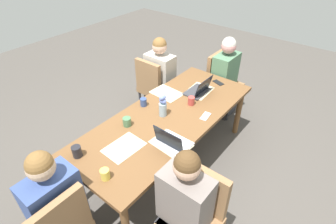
% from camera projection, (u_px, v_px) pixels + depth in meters
% --- Properties ---
extents(ground_plane, '(10.00, 10.00, 0.00)m').
position_uv_depth(ground_plane, '(168.00, 162.00, 3.30)').
color(ground_plane, '#4C4742').
extents(dining_table, '(2.25, 0.92, 0.73)m').
position_uv_depth(dining_table, '(168.00, 121.00, 2.91)').
color(dining_table, brown).
rests_on(dining_table, ground_plane).
extents(chair_head_right_left_near, '(0.44, 0.44, 0.90)m').
position_uv_depth(chair_head_right_left_near, '(221.00, 80.00, 3.96)').
color(chair_head_right_left_near, olive).
rests_on(chair_head_right_left_near, ground_plane).
extents(person_head_right_left_near, '(0.40, 0.36, 1.19)m').
position_uv_depth(person_head_right_left_near, '(224.00, 82.00, 3.86)').
color(person_head_right_left_near, '#2D2D33').
rests_on(person_head_right_left_near, ground_plane).
extents(chair_far_left_mid, '(0.44, 0.44, 0.90)m').
position_uv_depth(chair_far_left_mid, '(154.00, 85.00, 3.85)').
color(chair_far_left_mid, olive).
rests_on(chair_far_left_mid, ground_plane).
extents(person_far_left_mid, '(0.36, 0.40, 1.19)m').
position_uv_depth(person_far_left_mid, '(160.00, 82.00, 3.85)').
color(person_far_left_mid, '#2D2D33').
rests_on(person_far_left_mid, ground_plane).
extents(chair_near_left_far, '(0.44, 0.44, 0.90)m').
position_uv_depth(chair_near_left_far, '(195.00, 212.00, 2.18)').
color(chair_near_left_far, olive).
rests_on(chair_near_left_far, ground_plane).
extents(person_near_left_far, '(0.36, 0.40, 1.19)m').
position_uv_depth(person_near_left_far, '(184.00, 213.00, 2.15)').
color(person_near_left_far, '#2D2D33').
rests_on(person_near_left_far, ground_plane).
extents(person_head_left_right_near, '(0.40, 0.36, 1.19)m').
position_uv_depth(person_head_left_right_near, '(60.00, 213.00, 2.14)').
color(person_head_left_right_near, '#2D2D33').
rests_on(person_head_left_right_near, ground_plane).
extents(flower_vase, '(0.08, 0.08, 0.26)m').
position_uv_depth(flower_vase, '(163.00, 105.00, 2.80)').
color(flower_vase, '#8EA8B7').
rests_on(flower_vase, dining_table).
extents(placemat_head_right_left_near, '(0.38, 0.28, 0.00)m').
position_uv_depth(placemat_head_right_left_near, '(199.00, 91.00, 3.28)').
color(placemat_head_right_left_near, beige).
rests_on(placemat_head_right_left_near, dining_table).
extents(placemat_far_left_mid, '(0.28, 0.38, 0.00)m').
position_uv_depth(placemat_far_left_mid, '(167.00, 93.00, 3.24)').
color(placemat_far_left_mid, beige).
rests_on(placemat_far_left_mid, dining_table).
extents(placemat_near_left_far, '(0.29, 0.38, 0.00)m').
position_uv_depth(placemat_near_left_far, '(171.00, 144.00, 2.51)').
color(placemat_near_left_far, beige).
rests_on(placemat_near_left_far, dining_table).
extents(placemat_head_left_right_near, '(0.37, 0.28, 0.00)m').
position_uv_depth(placemat_head_left_right_near, '(124.00, 147.00, 2.47)').
color(placemat_head_left_right_near, beige).
rests_on(placemat_head_left_right_near, dining_table).
extents(laptop_near_left_far, '(0.22, 0.32, 0.21)m').
position_uv_depth(laptop_near_left_far, '(172.00, 142.00, 2.47)').
color(laptop_near_left_far, silver).
rests_on(laptop_near_left_far, dining_table).
extents(laptop_head_right_left_near, '(0.32, 0.22, 0.21)m').
position_uv_depth(laptop_head_right_left_near, '(199.00, 90.00, 3.21)').
color(laptop_head_right_left_near, '#38383D').
rests_on(laptop_head_right_left_near, dining_table).
extents(coffee_mug_near_left, '(0.08, 0.08, 0.10)m').
position_uv_depth(coffee_mug_near_left, '(191.00, 101.00, 3.02)').
color(coffee_mug_near_left, '#AD3D38').
rests_on(coffee_mug_near_left, dining_table).
extents(coffee_mug_near_right, '(0.07, 0.07, 0.09)m').
position_uv_depth(coffee_mug_near_right, '(143.00, 102.00, 3.00)').
color(coffee_mug_near_right, '#33477A').
rests_on(coffee_mug_near_right, dining_table).
extents(coffee_mug_centre_left, '(0.08, 0.08, 0.10)m').
position_uv_depth(coffee_mug_centre_left, '(105.00, 174.00, 2.15)').
color(coffee_mug_centre_left, '#DBC64C').
rests_on(coffee_mug_centre_left, dining_table).
extents(coffee_mug_centre_right, '(0.08, 0.08, 0.11)m').
position_uv_depth(coffee_mug_centre_right, '(77.00, 152.00, 2.35)').
color(coffee_mug_centre_right, '#232328').
rests_on(coffee_mug_centre_right, dining_table).
extents(coffee_mug_far_left, '(0.08, 0.08, 0.09)m').
position_uv_depth(coffee_mug_far_left, '(127.00, 122.00, 2.71)').
color(coffee_mug_far_left, '#47704C').
rests_on(coffee_mug_far_left, dining_table).
extents(phone_black, '(0.11, 0.16, 0.01)m').
position_uv_depth(phone_black, '(218.00, 83.00, 3.44)').
color(phone_black, black).
rests_on(phone_black, dining_table).
extents(phone_silver, '(0.16, 0.09, 0.01)m').
position_uv_depth(phone_silver, '(205.00, 116.00, 2.85)').
color(phone_silver, silver).
rests_on(phone_silver, dining_table).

